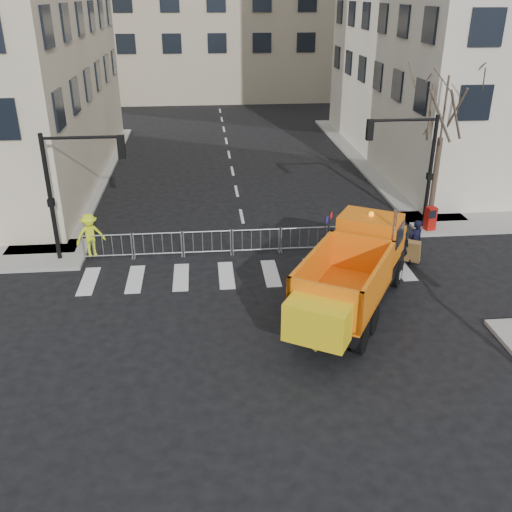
{
  "coord_description": "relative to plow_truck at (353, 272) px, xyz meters",
  "views": [
    {
      "loc": [
        -1.87,
        -14.86,
        10.33
      ],
      "look_at": [
        -0.19,
        2.5,
        2.2
      ],
      "focal_mm": 40.0,
      "sensor_mm": 36.0,
      "label": 1
    }
  ],
  "objects": [
    {
      "name": "sidewalk_back",
      "position": [
        -3.11,
        6.3,
        -1.51
      ],
      "size": [
        64.0,
        5.0,
        0.15
      ],
      "primitive_type": "cube",
      "color": "gray",
      "rests_on": "ground"
    },
    {
      "name": "traffic_light_left",
      "position": [
        -11.11,
        5.3,
        1.12
      ],
      "size": [
        0.18,
        0.18,
        5.4
      ],
      "primitive_type": "cylinder",
      "color": "black",
      "rests_on": "ground"
    },
    {
      "name": "traffic_light_right",
      "position": [
        5.39,
        7.3,
        1.12
      ],
      "size": [
        0.18,
        0.18,
        5.4
      ],
      "primitive_type": "cylinder",
      "color": "black",
      "rests_on": "ground"
    },
    {
      "name": "worker",
      "position": [
        -9.77,
        5.41,
        -0.5
      ],
      "size": [
        1.38,
        1.1,
        1.87
      ],
      "primitive_type": "imported",
      "rotation": [
        0.0,
        0.0,
        0.38
      ],
      "color": "#D5E91B",
      "rests_on": "sidewalk_back"
    },
    {
      "name": "cop_c",
      "position": [
        2.82,
        3.01,
        -0.67
      ],
      "size": [
        1.05,
        1.09,
        1.83
      ],
      "primitive_type": "imported",
      "rotation": [
        0.0,
        0.0,
        3.98
      ],
      "color": "black",
      "rests_on": "ground"
    },
    {
      "name": "crowd_barriers",
      "position": [
        -3.86,
        5.4,
        -1.03
      ],
      "size": [
        12.6,
        0.6,
        1.1
      ],
      "primitive_type": null,
      "color": "#9EA0A5",
      "rests_on": "ground"
    },
    {
      "name": "cop_b",
      "position": [
        2.01,
        3.01,
        -0.58
      ],
      "size": [
        1.21,
        1.1,
        2.01
      ],
      "primitive_type": "imported",
      "rotation": [
        0.0,
        0.0,
        2.72
      ],
      "color": "black",
      "rests_on": "ground"
    },
    {
      "name": "street_tree",
      "position": [
        6.09,
        8.3,
        2.17
      ],
      "size": [
        3.0,
        3.0,
        7.5
      ],
      "primitive_type": null,
      "color": "#382B21",
      "rests_on": "ground"
    },
    {
      "name": "newspaper_box",
      "position": [
        5.5,
        6.85,
        -0.88
      ],
      "size": [
        0.52,
        0.49,
        1.1
      ],
      "primitive_type": "cube",
      "rotation": [
        0.0,
        0.0,
        0.21
      ],
      "color": "#9F120C",
      "rests_on": "sidewalk_back"
    },
    {
      "name": "ground",
      "position": [
        -3.11,
        -2.2,
        -1.58
      ],
      "size": [
        120.0,
        120.0,
        0.0
      ],
      "primitive_type": "plane",
      "color": "black",
      "rests_on": "ground"
    },
    {
      "name": "cop_a",
      "position": [
        3.58,
        3.67,
        -0.62
      ],
      "size": [
        0.82,
        0.69,
        1.92
      ],
      "primitive_type": "imported",
      "rotation": [
        0.0,
        0.0,
        3.52
      ],
      "color": "black",
      "rests_on": "ground"
    },
    {
      "name": "plow_truck",
      "position": [
        0.0,
        0.0,
        0.0
      ],
      "size": [
        6.78,
        9.14,
        3.57
      ],
      "rotation": [
        0.0,
        0.0,
        1.04
      ],
      "color": "black",
      "rests_on": "ground"
    }
  ]
}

